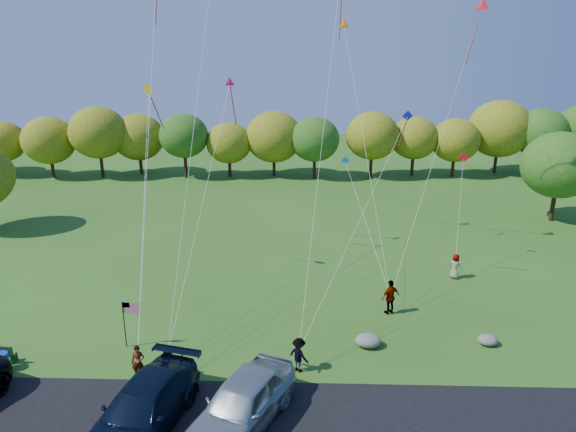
{
  "coord_description": "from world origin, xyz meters",
  "views": [
    {
      "loc": [
        3.21,
        -19.63,
        13.43
      ],
      "look_at": [
        2.41,
        6.0,
        5.27
      ],
      "focal_mm": 32.0,
      "sensor_mm": 36.0,
      "label": 1
    }
  ],
  "objects_px": {
    "flyer_b": "(167,363)",
    "trash_barrel": "(2,362)",
    "minivan_navy": "(142,409)",
    "flyer_a": "(138,362)",
    "flyer_c": "(299,355)",
    "flyer_d": "(390,297)",
    "flyer_e": "(455,266)",
    "minivan_silver": "(242,403)"
  },
  "relations": [
    {
      "from": "flyer_d",
      "to": "trash_barrel",
      "type": "bearing_deg",
      "value": -11.86
    },
    {
      "from": "flyer_b",
      "to": "flyer_e",
      "type": "height_order",
      "value": "flyer_b"
    },
    {
      "from": "flyer_b",
      "to": "trash_barrel",
      "type": "distance_m",
      "value": 7.5
    },
    {
      "from": "flyer_b",
      "to": "flyer_e",
      "type": "relative_size",
      "value": 1.0
    },
    {
      "from": "minivan_silver",
      "to": "minivan_navy",
      "type": "bearing_deg",
      "value": -149.99
    },
    {
      "from": "flyer_b",
      "to": "trash_barrel",
      "type": "xyz_separation_m",
      "value": [
        -7.48,
        0.38,
        -0.38
      ]
    },
    {
      "from": "minivan_silver",
      "to": "trash_barrel",
      "type": "bearing_deg",
      "value": -172.02
    },
    {
      "from": "flyer_e",
      "to": "flyer_c",
      "type": "bearing_deg",
      "value": 89.22
    },
    {
      "from": "minivan_navy",
      "to": "flyer_e",
      "type": "relative_size",
      "value": 3.84
    },
    {
      "from": "flyer_c",
      "to": "flyer_d",
      "type": "xyz_separation_m",
      "value": [
        4.85,
        5.42,
        0.17
      ]
    },
    {
      "from": "flyer_b",
      "to": "flyer_c",
      "type": "xyz_separation_m",
      "value": [
        5.63,
        0.77,
        -0.0
      ]
    },
    {
      "from": "minivan_navy",
      "to": "flyer_b",
      "type": "height_order",
      "value": "minivan_navy"
    },
    {
      "from": "flyer_a",
      "to": "flyer_d",
      "type": "height_order",
      "value": "flyer_d"
    },
    {
      "from": "flyer_a",
      "to": "flyer_c",
      "type": "xyz_separation_m",
      "value": [
        6.89,
        0.77,
        0.01
      ]
    },
    {
      "from": "minivan_silver",
      "to": "flyer_c",
      "type": "distance_m",
      "value": 4.18
    },
    {
      "from": "flyer_e",
      "to": "flyer_a",
      "type": "bearing_deg",
      "value": 76.14
    },
    {
      "from": "flyer_b",
      "to": "flyer_c",
      "type": "bearing_deg",
      "value": 30.23
    },
    {
      "from": "minivan_navy",
      "to": "flyer_c",
      "type": "xyz_separation_m",
      "value": [
        5.72,
        3.98,
        -0.15
      ]
    },
    {
      "from": "flyer_c",
      "to": "trash_barrel",
      "type": "bearing_deg",
      "value": 40.97
    },
    {
      "from": "minivan_silver",
      "to": "flyer_e",
      "type": "bearing_deg",
      "value": 73.94
    },
    {
      "from": "minivan_navy",
      "to": "flyer_b",
      "type": "distance_m",
      "value": 3.22
    },
    {
      "from": "minivan_silver",
      "to": "flyer_e",
      "type": "relative_size",
      "value": 3.55
    },
    {
      "from": "minivan_silver",
      "to": "flyer_c",
      "type": "bearing_deg",
      "value": 84.43
    },
    {
      "from": "flyer_a",
      "to": "flyer_c",
      "type": "height_order",
      "value": "flyer_c"
    },
    {
      "from": "flyer_c",
      "to": "flyer_b",
      "type": "bearing_deg",
      "value": 47.02
    },
    {
      "from": "flyer_b",
      "to": "flyer_a",
      "type": "bearing_deg",
      "value": -157.51
    },
    {
      "from": "minivan_silver",
      "to": "flyer_e",
      "type": "height_order",
      "value": "minivan_silver"
    },
    {
      "from": "flyer_e",
      "to": "minivan_silver",
      "type": "bearing_deg",
      "value": 92.35
    },
    {
      "from": "flyer_a",
      "to": "trash_barrel",
      "type": "xyz_separation_m",
      "value": [
        -6.21,
        0.38,
        -0.36
      ]
    },
    {
      "from": "flyer_d",
      "to": "flyer_c",
      "type": "bearing_deg",
      "value": 18.41
    },
    {
      "from": "trash_barrel",
      "to": "flyer_c",
      "type": "bearing_deg",
      "value": 1.69
    },
    {
      "from": "minivan_navy",
      "to": "minivan_silver",
      "type": "height_order",
      "value": "minivan_silver"
    },
    {
      "from": "flyer_d",
      "to": "trash_barrel",
      "type": "height_order",
      "value": "flyer_d"
    },
    {
      "from": "flyer_b",
      "to": "flyer_d",
      "type": "distance_m",
      "value": 12.17
    },
    {
      "from": "trash_barrel",
      "to": "flyer_a",
      "type": "bearing_deg",
      "value": -3.48
    },
    {
      "from": "minivan_silver",
      "to": "trash_barrel",
      "type": "xyz_separation_m",
      "value": [
        -11.03,
        3.23,
        -0.6
      ]
    },
    {
      "from": "minivan_navy",
      "to": "flyer_d",
      "type": "height_order",
      "value": "flyer_d"
    },
    {
      "from": "flyer_b",
      "to": "flyer_c",
      "type": "height_order",
      "value": "flyer_b"
    },
    {
      "from": "flyer_c",
      "to": "flyer_d",
      "type": "relative_size",
      "value": 0.82
    },
    {
      "from": "minivan_navy",
      "to": "flyer_b",
      "type": "relative_size",
      "value": 3.82
    },
    {
      "from": "flyer_a",
      "to": "minivan_navy",
      "type": "bearing_deg",
      "value": -75.62
    },
    {
      "from": "minivan_navy",
      "to": "flyer_e",
      "type": "height_order",
      "value": "minivan_navy"
    }
  ]
}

